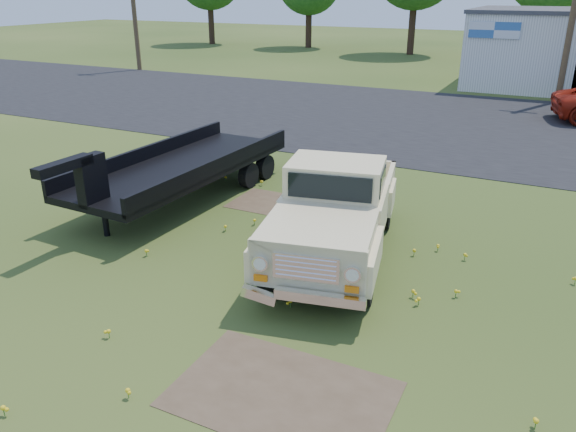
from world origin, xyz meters
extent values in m
plane|color=#294215|center=(0.00, 0.00, 0.00)|extent=(140.00, 140.00, 0.00)
cube|color=black|center=(0.00, 15.00, 0.00)|extent=(90.00, 14.00, 0.02)
cube|color=#4D3B29|center=(1.50, -3.00, 0.00)|extent=(3.00, 2.00, 0.01)
cube|color=#4D3B29|center=(-2.00, 3.50, 0.00)|extent=(2.20, 1.60, 0.01)
cube|color=silver|center=(0.50, 22.95, 3.20)|extent=(2.50, 0.08, 0.80)
cylinder|color=#4D3424|center=(4.00, 22.00, 4.50)|extent=(0.30, 0.30, 9.00)
cylinder|color=#332117|center=(-28.00, 40.00, 1.80)|extent=(0.56, 0.56, 3.60)
cylinder|color=#332117|center=(-18.00, 41.00, 1.62)|extent=(0.56, 0.56, 3.24)
cylinder|color=#332117|center=(-8.00, 39.50, 1.98)|extent=(0.56, 0.56, 3.96)
cylinder|color=#332117|center=(2.00, 40.50, 1.89)|extent=(0.56, 0.56, 3.78)
camera|label=1|loc=(4.35, -8.58, 5.24)|focal=35.00mm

